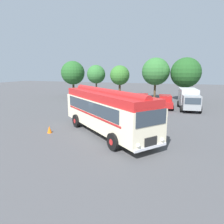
% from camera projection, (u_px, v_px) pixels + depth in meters
% --- Properties ---
extents(ground_plane, '(120.00, 120.00, 0.00)m').
position_uv_depth(ground_plane, '(108.00, 134.00, 15.46)').
color(ground_plane, '#474749').
extents(vintage_bus, '(9.27, 8.39, 3.49)m').
position_uv_depth(vintage_bus, '(106.00, 110.00, 15.14)').
color(vintage_bus, beige).
rests_on(vintage_bus, ground).
extents(car_near_left, '(2.23, 4.33, 1.66)m').
position_uv_depth(car_near_left, '(122.00, 100.00, 27.29)').
color(car_near_left, '#4C5156').
rests_on(car_near_left, ground).
extents(car_mid_left, '(2.38, 4.39, 1.66)m').
position_uv_depth(car_mid_left, '(142.00, 100.00, 26.92)').
color(car_mid_left, maroon).
rests_on(car_mid_left, ground).
extents(car_mid_right, '(2.31, 4.36, 1.66)m').
position_uv_depth(car_mid_right, '(165.00, 102.00, 25.59)').
color(car_mid_right, maroon).
rests_on(car_mid_right, ground).
extents(box_van, '(2.72, 5.91, 2.50)m').
position_uv_depth(box_van, '(189.00, 98.00, 24.82)').
color(box_van, '#B2B7BC').
rests_on(box_van, ground).
extents(tree_far_left, '(4.23, 4.23, 6.42)m').
position_uv_depth(tree_far_left, '(73.00, 73.00, 36.08)').
color(tree_far_left, '#4C3823').
rests_on(tree_far_left, ground).
extents(tree_left_of_centre, '(3.11, 3.10, 5.66)m').
position_uv_depth(tree_left_of_centre, '(97.00, 74.00, 33.54)').
color(tree_left_of_centre, '#4C3823').
rests_on(tree_left_of_centre, ground).
extents(tree_centre, '(3.22, 3.22, 5.58)m').
position_uv_depth(tree_centre, '(120.00, 75.00, 32.95)').
color(tree_centre, '#4C3823').
rests_on(tree_centre, ground).
extents(tree_right_of_centre, '(4.43, 4.36, 6.76)m').
position_uv_depth(tree_right_of_centre, '(157.00, 72.00, 31.78)').
color(tree_right_of_centre, '#4C3823').
rests_on(tree_right_of_centre, ground).
extents(tree_far_right, '(4.59, 4.59, 6.71)m').
position_uv_depth(tree_far_right, '(185.00, 73.00, 30.56)').
color(tree_far_right, '#4C3823').
rests_on(tree_far_right, ground).
extents(traffic_cone, '(0.36, 0.36, 0.55)m').
position_uv_depth(traffic_cone, '(49.00, 129.00, 15.61)').
color(traffic_cone, orange).
rests_on(traffic_cone, ground).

